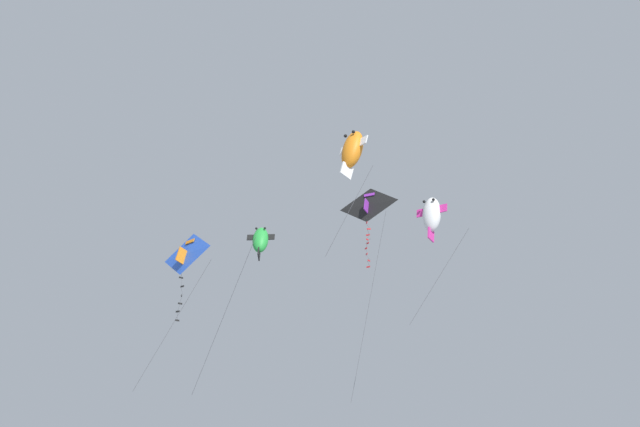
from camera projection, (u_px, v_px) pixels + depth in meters
kite_fish_mid_left at (260, 240)px, 31.27m from camera, size 2.92×2.75×6.38m
kite_delta_near_right at (186, 255)px, 31.45m from camera, size 2.33×2.45×5.90m
kite_fish_upper_right at (352, 150)px, 28.82m from camera, size 1.96×1.48×5.01m
kite_delta_highest at (368, 206)px, 36.99m from camera, size 1.50×2.04×9.29m
kite_fish_low_drifter at (432, 215)px, 29.87m from camera, size 2.03×2.01×4.99m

